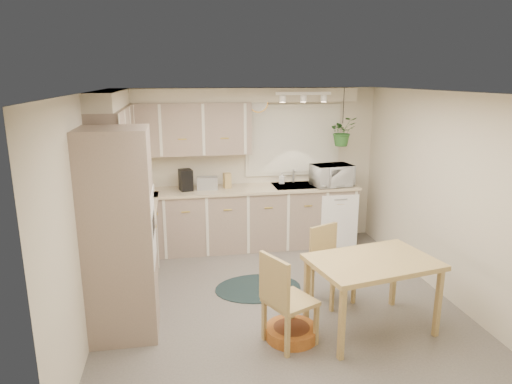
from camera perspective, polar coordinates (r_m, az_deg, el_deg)
floor at (r=5.52m, az=2.64°, el=-13.39°), size 4.20×4.20×0.00m
ceiling at (r=4.90m, az=2.96°, el=12.36°), size 4.20×4.20×0.00m
wall_back at (r=7.09m, az=-0.96°, el=3.17°), size 4.00×0.04×2.40m
wall_front at (r=3.19m, az=11.31°, el=-11.26°), size 4.00×0.04×2.40m
wall_left at (r=5.04m, az=-19.99°, el=-2.29°), size 0.04×4.20×2.40m
wall_right at (r=5.85m, az=22.28°, el=-0.29°), size 0.04×4.20×2.40m
base_cab_left at (r=6.06m, az=-15.22°, el=-6.68°), size 0.60×1.85×0.90m
base_cab_back at (r=6.96m, az=-2.18°, el=-3.43°), size 3.60×0.60×0.90m
counter_left at (r=5.91m, az=-15.42°, el=-2.40°), size 0.64×1.89×0.04m
counter_back at (r=6.82m, az=-2.20°, el=0.31°), size 3.64×0.64×0.04m
oven_stack at (r=4.68m, az=-16.66°, el=-5.19°), size 0.65×0.65×2.10m
wall_oven_face at (r=4.65m, az=-12.73°, el=-5.05°), size 0.02×0.56×0.58m
upper_cab_left at (r=5.86m, az=-17.22°, el=6.41°), size 0.35×2.00×0.75m
upper_cab_back at (r=6.74m, az=-9.25°, el=7.79°), size 2.00×0.35×0.75m
soffit_left at (r=5.82m, az=-17.81°, el=11.02°), size 0.30×2.00×0.20m
soffit_back at (r=6.78m, az=-2.50°, el=12.03°), size 3.60×0.30×0.20m
cooktop at (r=5.35m, az=-15.86°, el=-3.88°), size 0.52×0.58×0.02m
range_hood at (r=5.24m, az=-16.41°, el=0.86°), size 0.40×0.60×0.14m
window_blinds at (r=7.14m, az=4.65°, el=6.46°), size 1.40×0.02×1.00m
window_frame at (r=7.15m, az=4.63°, el=6.47°), size 1.50×0.02×1.10m
sink at (r=7.01m, az=5.10°, el=0.48°), size 0.70×0.48×0.10m
dishwasher_front at (r=7.03m, az=10.40°, el=-3.68°), size 0.58×0.02×0.83m
track_light_bar at (r=6.57m, az=5.95°, el=12.16°), size 0.80×0.04×0.04m
wall_clock at (r=6.96m, az=0.28°, el=11.11°), size 0.30×0.03×0.30m
dining_table at (r=4.93m, az=14.15°, el=-12.37°), size 1.36×1.04×0.77m
chair_left at (r=4.54m, az=4.32°, el=-13.13°), size 0.59×0.59×0.95m
chair_back at (r=5.39m, az=9.67°, el=-9.09°), size 0.55×0.55×0.89m
braided_rug at (r=5.80m, az=0.27°, el=-11.92°), size 1.09×0.82×0.01m
pet_bed at (r=4.81m, az=4.46°, el=-17.09°), size 0.70×0.70×0.12m
microwave at (r=7.02m, az=9.48°, el=2.36°), size 0.63×0.42×0.40m
soap_bottle at (r=7.08m, az=3.23°, el=1.34°), size 0.13×0.20×0.08m
hanging_plant at (r=6.97m, az=10.73°, el=7.06°), size 0.46×0.49×0.34m
coffee_maker at (r=6.73m, az=-8.77°, el=1.50°), size 0.21×0.24×0.31m
toaster at (r=6.78m, az=-6.11°, el=1.12°), size 0.31×0.19×0.18m
knife_block at (r=6.83m, az=-3.63°, el=1.45°), size 0.12×0.12×0.23m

